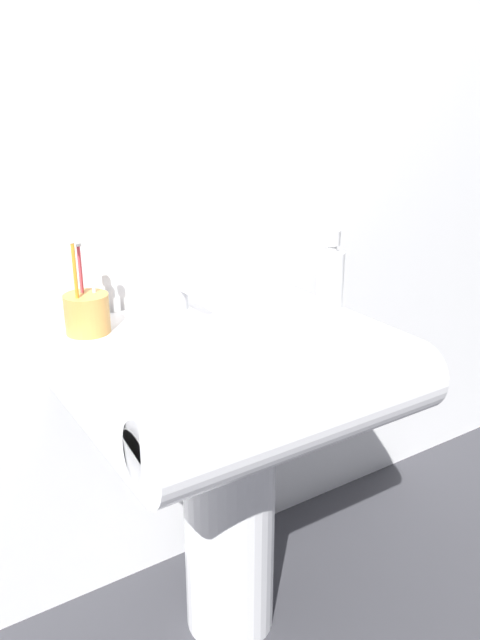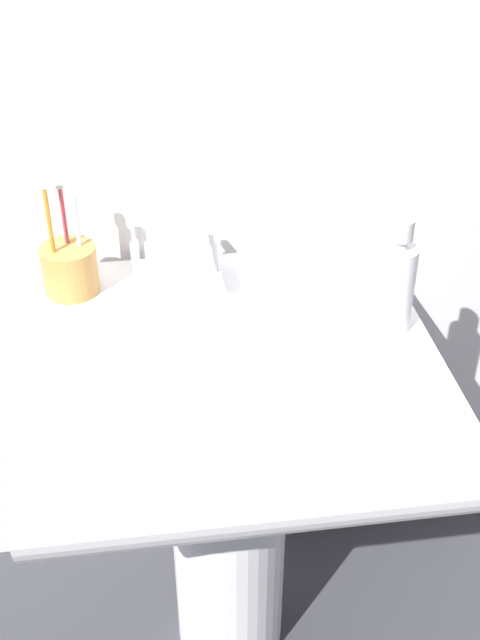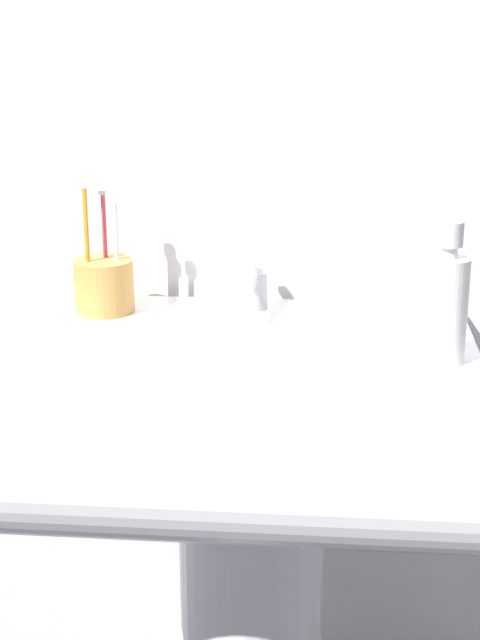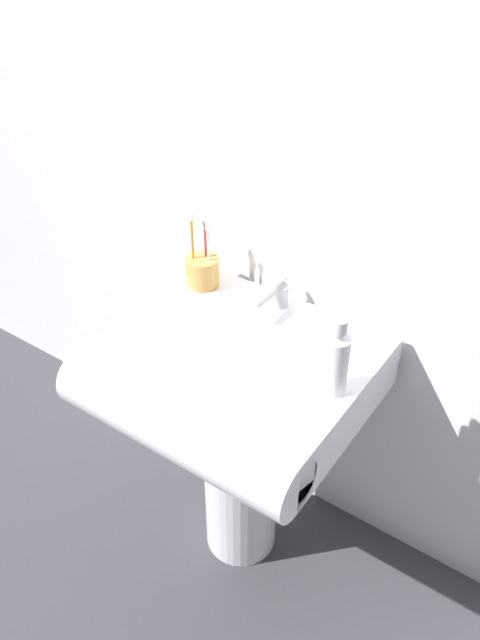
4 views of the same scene
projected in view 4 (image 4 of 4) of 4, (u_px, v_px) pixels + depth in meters
ground_plane at (241, 536)px, 1.86m from camera, size 6.00×6.00×0.00m
wall_back at (316, 107)px, 1.35m from camera, size 5.00×0.05×2.40m
sink_pedestal at (241, 470)px, 1.69m from camera, size 0.20×0.20×0.59m
sink_basin at (228, 380)px, 1.44m from camera, size 0.60×0.54×0.14m
faucet at (276, 295)px, 1.53m from camera, size 0.05×0.14×0.07m
toothbrush_cup at (202, 270)px, 1.62m from camera, size 0.09×0.09×0.21m
soap_bottle at (336, 362)px, 1.27m from camera, size 0.06×0.06×0.18m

